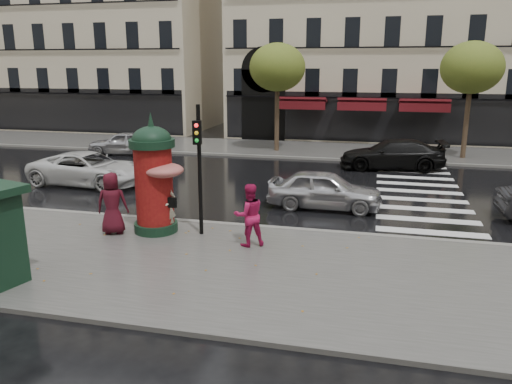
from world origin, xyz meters
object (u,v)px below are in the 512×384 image
(car_far_silver, at_px, (123,143))
(woman_umbrella, at_px, (165,186))
(man_burgundy, at_px, (112,203))
(morris_column, at_px, (154,176))
(traffic_light, at_px, (199,158))
(car_black, at_px, (392,154))
(woman_red, at_px, (249,215))
(car_silver, at_px, (325,189))
(car_white, at_px, (88,169))

(car_far_silver, bearing_deg, woman_umbrella, 24.88)
(man_burgundy, height_order, morris_column, morris_column)
(car_far_silver, bearing_deg, man_burgundy, 18.94)
(morris_column, xyz_separation_m, car_far_silver, (-8.19, 13.28, -1.25))
(traffic_light, bearing_deg, car_far_silver, 126.24)
(man_burgundy, height_order, car_black, man_burgundy)
(woman_red, relative_size, car_silver, 0.44)
(car_far_silver, bearing_deg, car_black, 79.73)
(woman_umbrella, xyz_separation_m, car_black, (7.25, 12.74, -0.89))
(man_burgundy, xyz_separation_m, morris_column, (1.22, 0.52, 0.85))
(woman_red, bearing_deg, car_far_silver, -80.74)
(man_burgundy, xyz_separation_m, car_black, (8.90, 13.13, -0.33))
(woman_umbrella, height_order, woman_red, woman_umbrella)
(man_burgundy, relative_size, morris_column, 0.52)
(woman_red, bearing_deg, man_burgundy, -31.09)
(car_white, height_order, car_far_silver, car_white)
(morris_column, xyz_separation_m, car_white, (-5.94, 5.68, -1.22))
(car_silver, height_order, car_white, car_white)
(traffic_light, distance_m, car_silver, 5.87)
(car_far_silver, bearing_deg, traffic_light, 28.38)
(car_white, relative_size, car_far_silver, 1.27)
(woman_umbrella, relative_size, traffic_light, 0.57)
(woman_red, relative_size, man_burgundy, 0.95)
(man_burgundy, relative_size, car_silver, 0.46)
(morris_column, bearing_deg, woman_red, -10.01)
(car_white, bearing_deg, man_burgundy, -139.65)
(woman_red, distance_m, man_burgundy, 4.49)
(woman_umbrella, distance_m, car_silver, 6.47)
(woman_umbrella, relative_size, man_burgundy, 1.18)
(woman_red, height_order, car_white, woman_red)
(morris_column, height_order, car_black, morris_column)
(woman_red, xyz_separation_m, car_silver, (1.73, 4.93, -0.33))
(car_black, bearing_deg, man_burgundy, -40.34)
(woman_umbrella, xyz_separation_m, morris_column, (-0.43, 0.12, 0.29))
(morris_column, bearing_deg, woman_umbrella, -16.24)
(car_silver, distance_m, car_white, 11.02)
(woman_red, distance_m, car_white, 11.14)
(woman_red, bearing_deg, car_black, -138.82)
(woman_umbrella, xyz_separation_m, traffic_light, (1.11, 0.13, 0.93))
(man_burgundy, height_order, traffic_light, traffic_light)
(traffic_light, xyz_separation_m, car_white, (-7.48, 5.68, -1.86))
(woman_red, height_order, morris_column, morris_column)
(car_white, distance_m, car_black, 15.28)
(car_far_silver, bearing_deg, woman_red, 31.74)
(car_white, xyz_separation_m, car_far_silver, (-2.26, 7.60, -0.03))
(car_white, xyz_separation_m, car_black, (13.62, 6.93, 0.03))
(man_burgundy, distance_m, traffic_light, 3.18)
(car_silver, height_order, car_black, car_black)
(car_silver, relative_size, car_white, 0.81)
(woman_umbrella, xyz_separation_m, woman_red, (2.84, -0.45, -0.61))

